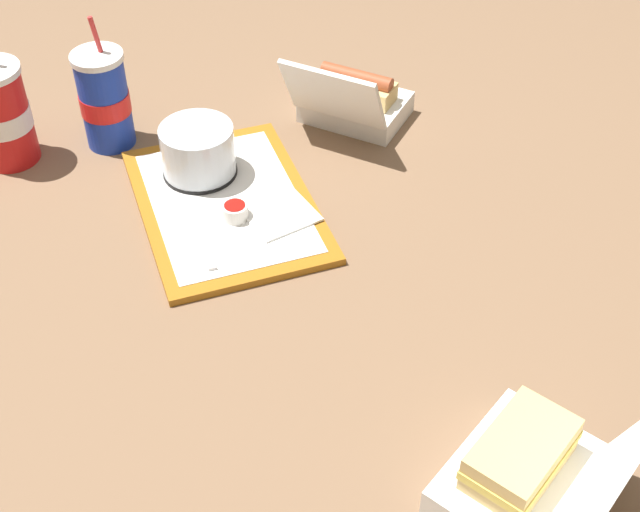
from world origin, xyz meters
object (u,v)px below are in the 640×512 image
Objects in this scene: clamshell_hotdog_front at (353,100)px; plastic_fork at (206,245)px; clamshell_sandwich_left at (526,471)px; soda_cup_corner at (1,115)px; food_tray at (226,205)px; ketchup_cup at (235,211)px; cake_container at (198,152)px; soda_cup_left at (105,100)px.

plastic_fork is at bearing 120.43° from clamshell_hotdog_front.
clamshell_sandwich_left is 1.06× the size of soda_cup_corner.
clamshell_sandwich_left is at bearing -151.47° from plastic_fork.
food_tray is 0.05m from ketchup_cup.
food_tray is 0.10m from cake_container.
soda_cup_left is (0.25, 0.11, 0.08)m from food_tray.
cake_container is 0.19m from soda_cup_left.
ketchup_cup is 0.17× the size of soda_cup_corner.
soda_cup_left is at bearing -100.86° from soda_cup_corner.
soda_cup_corner is (0.37, 0.20, 0.07)m from plastic_fork.
food_tray is 1.74× the size of soda_cup_corner.
food_tray is 0.32m from clamshell_hotdog_front.
soda_cup_corner reaches higher than ketchup_cup.
cake_container is 0.52× the size of soda_cup_left.
clamshell_sandwich_left is (-0.71, -0.11, -0.01)m from cake_container.
clamshell_sandwich_left is (-0.58, -0.10, 0.02)m from ketchup_cup.
clamshell_hotdog_front is (0.13, -0.29, 0.03)m from food_tray.
clamshell_sandwich_left reaches higher than cake_container.
clamshell_hotdog_front is at bearing -48.24° from plastic_fork.
ketchup_cup is at bearing 10.10° from clamshell_sandwich_left.
food_tray is at bearing -2.44° from ketchup_cup.
plastic_fork is at bearing 17.20° from clamshell_sandwich_left.
soda_cup_corner is at bearing 43.29° from food_tray.
soda_cup_corner is 1.01× the size of soda_cup_left.
clamshell_hotdog_front is 1.10× the size of soda_cup_left.
ketchup_cup is (-0.04, 0.00, 0.02)m from food_tray.
clamshell_hotdog_front reaches higher than plastic_fork.
ketchup_cup reaches higher than food_tray.
cake_container is at bearing -7.34° from plastic_fork.
cake_container is 0.48× the size of clamshell_hotdog_front.
ketchup_cup is at bearing -140.97° from soda_cup_corner.
clamshell_hotdog_front is 0.58m from soda_cup_corner.
food_tray is at bearing 9.24° from clamshell_sandwich_left.
soda_cup_left is at bearing 13.28° from clamshell_sandwich_left.
soda_cup_corner is at bearing 74.36° from clamshell_hotdog_front.
soda_cup_corner reaches higher than soda_cup_left.
clamshell_hotdog_front is (0.21, -0.36, 0.02)m from plastic_fork.
ketchup_cup is at bearing -177.18° from cake_container.
plastic_fork is (-0.17, 0.06, -0.04)m from cake_container.
clamshell_sandwich_left reaches higher than ketchup_cup.
cake_container is 0.33m from soda_cup_corner.
cake_container is 2.99× the size of ketchup_cup.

